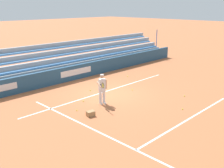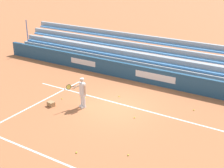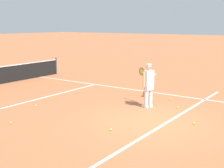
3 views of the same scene
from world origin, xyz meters
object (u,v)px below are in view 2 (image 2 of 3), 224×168
(tennis_player, at_px, (82,92))
(tennis_ball_near_player, at_px, (76,153))
(ball_box_cardboard, at_px, (51,104))
(tennis_ball_far_right, at_px, (119,96))
(tennis_ball_by_box, at_px, (134,118))
(tennis_ball_far_left, at_px, (128,155))
(tennis_ball_midcourt, at_px, (62,99))
(tennis_ball_toward_net, at_px, (194,110))
(tennis_ball_on_baseline, at_px, (86,98))

(tennis_player, distance_m, tennis_ball_near_player, 4.51)
(ball_box_cardboard, height_order, tennis_ball_near_player, ball_box_cardboard)
(tennis_ball_far_right, distance_m, tennis_ball_near_player, 6.12)
(ball_box_cardboard, bearing_deg, tennis_ball_by_box, -165.61)
(tennis_ball_far_left, bearing_deg, tennis_ball_midcourt, -25.60)
(tennis_ball_toward_net, distance_m, tennis_ball_midcourt, 7.56)
(tennis_ball_far_right, xyz_separation_m, tennis_ball_toward_net, (-4.39, -0.60, 0.00))
(ball_box_cardboard, bearing_deg, tennis_ball_on_baseline, -119.31)
(tennis_ball_far_right, relative_size, tennis_ball_near_player, 1.00)
(tennis_ball_far_right, xyz_separation_m, tennis_ball_midcourt, (2.69, 2.04, 0.00))
(tennis_ball_on_baseline, bearing_deg, tennis_ball_toward_net, -162.99)
(tennis_ball_toward_net, bearing_deg, tennis_ball_by_box, 46.53)
(tennis_ball_near_player, bearing_deg, ball_box_cardboard, -35.68)
(tennis_ball_by_box, bearing_deg, tennis_ball_on_baseline, -10.24)
(tennis_ball_far_right, relative_size, tennis_ball_toward_net, 1.00)
(tennis_player, distance_m, tennis_ball_by_box, 3.20)
(tennis_player, bearing_deg, ball_box_cardboard, 27.53)
(tennis_ball_far_right, relative_size, tennis_ball_on_baseline, 1.00)
(tennis_ball_far_left, distance_m, tennis_ball_near_player, 2.21)
(tennis_player, height_order, tennis_ball_far_left, tennis_player)
(tennis_ball_far_left, bearing_deg, tennis_ball_near_player, 27.20)
(ball_box_cardboard, bearing_deg, tennis_ball_toward_net, -152.32)
(tennis_ball_by_box, bearing_deg, tennis_ball_toward_net, -133.47)
(tennis_ball_far_right, height_order, tennis_ball_near_player, same)
(ball_box_cardboard, height_order, tennis_ball_by_box, ball_box_cardboard)
(ball_box_cardboard, xyz_separation_m, tennis_ball_far_left, (-5.98, 1.87, -0.10))
(tennis_player, bearing_deg, tennis_ball_near_player, 123.14)
(tennis_player, xyz_separation_m, ball_box_cardboard, (1.59, 0.83, -0.76))
(ball_box_cardboard, height_order, tennis_ball_on_baseline, ball_box_cardboard)
(tennis_ball_midcourt, bearing_deg, ball_box_cardboard, 94.49)
(tennis_ball_far_left, bearing_deg, tennis_ball_far_right, -55.79)
(tennis_player, distance_m, tennis_ball_far_left, 5.22)
(tennis_ball_far_right, xyz_separation_m, tennis_ball_on_baseline, (1.58, 1.23, 0.00))
(tennis_ball_toward_net, bearing_deg, ball_box_cardboard, 27.68)
(tennis_ball_on_baseline, distance_m, tennis_ball_toward_net, 6.24)
(tennis_player, distance_m, tennis_ball_toward_net, 6.17)
(tennis_ball_by_box, height_order, tennis_ball_midcourt, same)
(ball_box_cardboard, relative_size, tennis_ball_midcourt, 6.06)
(tennis_ball_far_right, bearing_deg, tennis_player, 65.48)
(tennis_ball_far_right, distance_m, tennis_ball_far_left, 5.98)
(tennis_ball_toward_net, relative_size, tennis_ball_midcourt, 1.00)
(tennis_player, height_order, tennis_ball_by_box, tennis_player)
(tennis_ball_by_box, distance_m, tennis_ball_on_baseline, 3.67)
(tennis_ball_midcourt, bearing_deg, tennis_ball_by_box, -178.01)
(tennis_ball_far_right, bearing_deg, tennis_ball_far_left, 124.21)
(tennis_ball_near_player, xyz_separation_m, tennis_ball_toward_net, (-2.99, -6.55, 0.00))
(tennis_ball_by_box, bearing_deg, tennis_ball_midcourt, 1.99)
(tennis_ball_far_left, height_order, tennis_ball_midcourt, same)
(tennis_ball_far_right, distance_m, tennis_ball_by_box, 2.77)
(tennis_ball_far_left, bearing_deg, tennis_ball_toward_net, -100.46)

